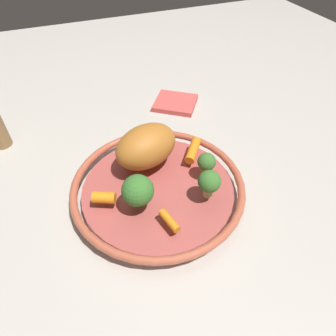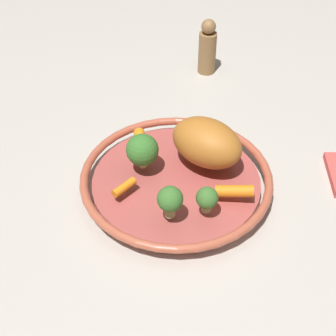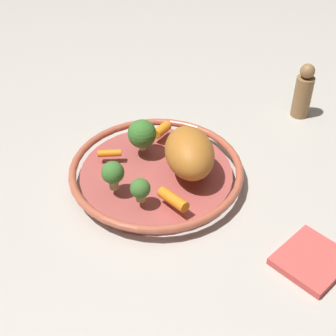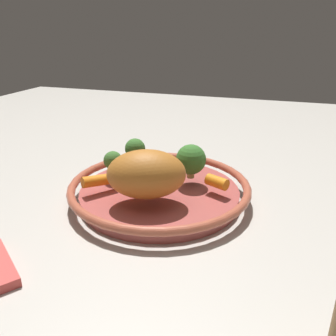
{
  "view_description": "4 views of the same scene",
  "coord_description": "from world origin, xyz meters",
  "px_view_note": "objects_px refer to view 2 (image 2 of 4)",
  "views": [
    {
      "loc": [
        -0.39,
        0.13,
        0.49
      ],
      "look_at": [
        0.01,
        -0.03,
        0.06
      ],
      "focal_mm": 32.11,
      "sensor_mm": 36.0,
      "label": 1
    },
    {
      "loc": [
        -0.39,
        -0.56,
        0.67
      ],
      "look_at": [
        -0.02,
        0.0,
        0.06
      ],
      "focal_mm": 54.74,
      "sensor_mm": 36.0,
      "label": 2
    },
    {
      "loc": [
        0.16,
        -0.75,
        0.67
      ],
      "look_at": [
        0.03,
        -0.02,
        0.05
      ],
      "focal_mm": 52.63,
      "sensor_mm": 36.0,
      "label": 3
    },
    {
      "loc": [
        0.6,
        0.21,
        0.32
      ],
      "look_at": [
        0.01,
        0.02,
        0.08
      ],
      "focal_mm": 38.13,
      "sensor_mm": 36.0,
      "label": 4
    }
  ],
  "objects_px": {
    "broccoli_floret_large": "(207,198)",
    "pepper_mill": "(207,48)",
    "baby_carrot_center": "(235,191)",
    "baby_carrot_right": "(124,187)",
    "broccoli_floret_edge": "(142,150)",
    "serving_bowl": "(176,181)",
    "broccoli_floret_mid": "(170,200)",
    "baby_carrot_near_rim": "(140,139)",
    "roast_chicken_piece": "(208,143)"
  },
  "relations": [
    {
      "from": "roast_chicken_piece",
      "to": "broccoli_floret_edge",
      "type": "relative_size",
      "value": 2.03
    },
    {
      "from": "broccoli_floret_large",
      "to": "baby_carrot_center",
      "type": "bearing_deg",
      "value": 0.71
    },
    {
      "from": "serving_bowl",
      "to": "pepper_mill",
      "type": "distance_m",
      "value": 0.43
    },
    {
      "from": "broccoli_floret_mid",
      "to": "pepper_mill",
      "type": "distance_m",
      "value": 0.53
    },
    {
      "from": "baby_carrot_near_rim",
      "to": "broccoli_floret_mid",
      "type": "relative_size",
      "value": 0.71
    },
    {
      "from": "baby_carrot_right",
      "to": "pepper_mill",
      "type": "height_order",
      "value": "pepper_mill"
    },
    {
      "from": "baby_carrot_center",
      "to": "baby_carrot_right",
      "type": "distance_m",
      "value": 0.19
    },
    {
      "from": "baby_carrot_near_rim",
      "to": "roast_chicken_piece",
      "type": "bearing_deg",
      "value": -56.16
    },
    {
      "from": "broccoli_floret_large",
      "to": "pepper_mill",
      "type": "bearing_deg",
      "value": 53.04
    },
    {
      "from": "serving_bowl",
      "to": "baby_carrot_right",
      "type": "distance_m",
      "value": 0.1
    },
    {
      "from": "broccoli_floret_mid",
      "to": "broccoli_floret_large",
      "type": "relative_size",
      "value": 1.25
    },
    {
      "from": "broccoli_floret_large",
      "to": "pepper_mill",
      "type": "height_order",
      "value": "pepper_mill"
    },
    {
      "from": "baby_carrot_near_rim",
      "to": "broccoli_floret_large",
      "type": "distance_m",
      "value": 0.21
    },
    {
      "from": "roast_chicken_piece",
      "to": "baby_carrot_near_rim",
      "type": "relative_size",
      "value": 3.25
    },
    {
      "from": "baby_carrot_near_rim",
      "to": "baby_carrot_right",
      "type": "distance_m",
      "value": 0.13
    },
    {
      "from": "baby_carrot_near_rim",
      "to": "broccoli_floret_mid",
      "type": "xyz_separation_m",
      "value": [
        -0.06,
        -0.19,
        0.03
      ]
    },
    {
      "from": "roast_chicken_piece",
      "to": "baby_carrot_center",
      "type": "distance_m",
      "value": 0.11
    },
    {
      "from": "roast_chicken_piece",
      "to": "broccoli_floret_edge",
      "type": "distance_m",
      "value": 0.12
    },
    {
      "from": "baby_carrot_center",
      "to": "broccoli_floret_edge",
      "type": "relative_size",
      "value": 0.97
    },
    {
      "from": "broccoli_floret_edge",
      "to": "broccoli_floret_large",
      "type": "xyz_separation_m",
      "value": [
        0.03,
        -0.15,
        -0.01
      ]
    },
    {
      "from": "baby_carrot_center",
      "to": "broccoli_floret_edge",
      "type": "xyz_separation_m",
      "value": [
        -0.09,
        0.15,
        0.03
      ]
    },
    {
      "from": "broccoli_floret_large",
      "to": "broccoli_floret_mid",
      "type": "bearing_deg",
      "value": 157.07
    },
    {
      "from": "baby_carrot_near_rim",
      "to": "serving_bowl",
      "type": "bearing_deg",
      "value": -85.19
    },
    {
      "from": "serving_bowl",
      "to": "baby_carrot_near_rim",
      "type": "height_order",
      "value": "baby_carrot_near_rim"
    },
    {
      "from": "baby_carrot_right",
      "to": "pepper_mill",
      "type": "relative_size",
      "value": 0.35
    },
    {
      "from": "baby_carrot_right",
      "to": "pepper_mill",
      "type": "bearing_deg",
      "value": 35.96
    },
    {
      "from": "baby_carrot_near_rim",
      "to": "pepper_mill",
      "type": "xyz_separation_m",
      "value": [
        0.31,
        0.19,
        0.01
      ]
    },
    {
      "from": "baby_carrot_center",
      "to": "broccoli_floret_mid",
      "type": "relative_size",
      "value": 1.1
    },
    {
      "from": "roast_chicken_piece",
      "to": "baby_carrot_center",
      "type": "height_order",
      "value": "roast_chicken_piece"
    },
    {
      "from": "broccoli_floret_edge",
      "to": "broccoli_floret_mid",
      "type": "bearing_deg",
      "value": -101.73
    },
    {
      "from": "broccoli_floret_edge",
      "to": "pepper_mill",
      "type": "relative_size",
      "value": 0.5
    },
    {
      "from": "roast_chicken_piece",
      "to": "baby_carrot_center",
      "type": "relative_size",
      "value": 2.09
    },
    {
      "from": "pepper_mill",
      "to": "broccoli_floret_mid",
      "type": "bearing_deg",
      "value": -133.57
    },
    {
      "from": "broccoli_floret_edge",
      "to": "pepper_mill",
      "type": "distance_m",
      "value": 0.42
    },
    {
      "from": "roast_chicken_piece",
      "to": "baby_carrot_right",
      "type": "distance_m",
      "value": 0.17
    },
    {
      "from": "serving_bowl",
      "to": "roast_chicken_piece",
      "type": "bearing_deg",
      "value": -2.15
    },
    {
      "from": "roast_chicken_piece",
      "to": "baby_carrot_right",
      "type": "relative_size",
      "value": 2.89
    },
    {
      "from": "broccoli_floret_large",
      "to": "serving_bowl",
      "type": "bearing_deg",
      "value": 85.02
    },
    {
      "from": "baby_carrot_center",
      "to": "broccoli_floret_edge",
      "type": "distance_m",
      "value": 0.18
    },
    {
      "from": "broccoli_floret_mid",
      "to": "roast_chicken_piece",
      "type": "bearing_deg",
      "value": 29.74
    },
    {
      "from": "baby_carrot_right",
      "to": "pepper_mill",
      "type": "distance_m",
      "value": 0.49
    },
    {
      "from": "broccoli_floret_mid",
      "to": "broccoli_floret_large",
      "type": "distance_m",
      "value": 0.06
    },
    {
      "from": "serving_bowl",
      "to": "baby_carrot_right",
      "type": "bearing_deg",
      "value": 171.6
    },
    {
      "from": "baby_carrot_center",
      "to": "broccoli_floret_edge",
      "type": "height_order",
      "value": "broccoli_floret_edge"
    },
    {
      "from": "roast_chicken_piece",
      "to": "broccoli_floret_mid",
      "type": "height_order",
      "value": "roast_chicken_piece"
    },
    {
      "from": "serving_bowl",
      "to": "pepper_mill",
      "type": "xyz_separation_m",
      "value": [
        0.3,
        0.3,
        0.04
      ]
    },
    {
      "from": "serving_bowl",
      "to": "broccoli_floret_mid",
      "type": "relative_size",
      "value": 5.91
    },
    {
      "from": "baby_carrot_near_rim",
      "to": "broccoli_floret_large",
      "type": "xyz_separation_m",
      "value": [
        0.0,
        -0.21,
        0.02
      ]
    },
    {
      "from": "baby_carrot_center",
      "to": "baby_carrot_near_rim",
      "type": "bearing_deg",
      "value": 106.1
    },
    {
      "from": "roast_chicken_piece",
      "to": "broccoli_floret_edge",
      "type": "bearing_deg",
      "value": 152.88
    }
  ]
}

